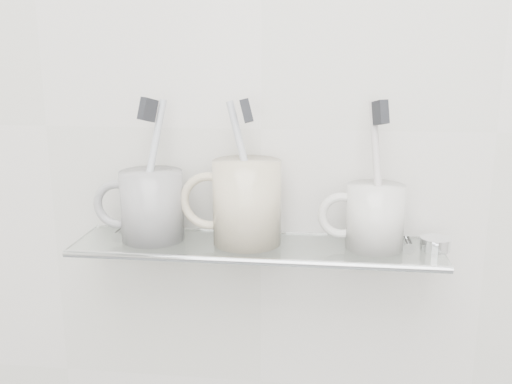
# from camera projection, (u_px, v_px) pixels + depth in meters

# --- Properties ---
(wall_back) EXTENTS (2.50, 0.00, 2.50)m
(wall_back) POSITION_uv_depth(u_px,v_px,m) (261.00, 129.00, 0.80)
(wall_back) COLOR beige
(wall_back) RESTS_ON ground
(shelf_glass) EXTENTS (0.50, 0.12, 0.01)m
(shelf_glass) POSITION_uv_depth(u_px,v_px,m) (256.00, 247.00, 0.78)
(shelf_glass) COLOR silver
(shelf_glass) RESTS_ON wall_back
(shelf_rail) EXTENTS (0.50, 0.01, 0.01)m
(shelf_rail) POSITION_uv_depth(u_px,v_px,m) (251.00, 261.00, 0.73)
(shelf_rail) COLOR silver
(shelf_rail) RESTS_ON shelf_glass
(bracket_left) EXTENTS (0.02, 0.03, 0.02)m
(bracket_left) POSITION_uv_depth(u_px,v_px,m) (121.00, 238.00, 0.85)
(bracket_left) COLOR silver
(bracket_left) RESTS_ON wall_back
(bracket_right) EXTENTS (0.02, 0.03, 0.02)m
(bracket_right) POSITION_uv_depth(u_px,v_px,m) (407.00, 249.00, 0.80)
(bracket_right) COLOR silver
(bracket_right) RESTS_ON wall_back
(mug_left) EXTENTS (0.10, 0.10, 0.10)m
(mug_left) POSITION_uv_depth(u_px,v_px,m) (152.00, 206.00, 0.79)
(mug_left) COLOR white
(mug_left) RESTS_ON shelf_glass
(mug_left_handle) EXTENTS (0.07, 0.01, 0.07)m
(mug_left_handle) POSITION_uv_depth(u_px,v_px,m) (118.00, 204.00, 0.80)
(mug_left_handle) COLOR white
(mug_left_handle) RESTS_ON mug_left
(toothbrush_left) EXTENTS (0.05, 0.05, 0.19)m
(toothbrush_left) POSITION_uv_depth(u_px,v_px,m) (150.00, 169.00, 0.78)
(toothbrush_left) COLOR silver
(toothbrush_left) RESTS_ON mug_left
(bristles_left) EXTENTS (0.03, 0.03, 0.04)m
(bristles_left) POSITION_uv_depth(u_px,v_px,m) (148.00, 110.00, 0.76)
(bristles_left) COLOR black
(bristles_left) RESTS_ON toothbrush_left
(mug_center) EXTENTS (0.10, 0.10, 0.11)m
(mug_center) POSITION_uv_depth(u_px,v_px,m) (247.00, 202.00, 0.77)
(mug_center) COLOR beige
(mug_center) RESTS_ON shelf_glass
(mug_center_handle) EXTENTS (0.08, 0.01, 0.08)m
(mug_center_handle) POSITION_uv_depth(u_px,v_px,m) (209.00, 201.00, 0.78)
(mug_center_handle) COLOR beige
(mug_center_handle) RESTS_ON mug_center
(toothbrush_center) EXTENTS (0.06, 0.03, 0.19)m
(toothbrush_center) POSITION_uv_depth(u_px,v_px,m) (247.00, 171.00, 0.76)
(toothbrush_center) COLOR #B1B5BE
(toothbrush_center) RESTS_ON mug_center
(bristles_center) EXTENTS (0.02, 0.03, 0.03)m
(bristles_center) POSITION_uv_depth(u_px,v_px,m) (247.00, 111.00, 0.74)
(bristles_center) COLOR black
(bristles_center) RESTS_ON toothbrush_center
(mug_right) EXTENTS (0.09, 0.09, 0.09)m
(mug_right) POSITION_uv_depth(u_px,v_px,m) (375.00, 217.00, 0.76)
(mug_right) COLOR silver
(mug_right) RESTS_ON shelf_glass
(mug_right_handle) EXTENTS (0.06, 0.01, 0.06)m
(mug_right_handle) POSITION_uv_depth(u_px,v_px,m) (342.00, 216.00, 0.76)
(mug_right_handle) COLOR silver
(mug_right_handle) RESTS_ON mug_right
(toothbrush_right) EXTENTS (0.03, 0.05, 0.19)m
(toothbrush_right) POSITION_uv_depth(u_px,v_px,m) (377.00, 174.00, 0.74)
(toothbrush_right) COLOR beige
(toothbrush_right) RESTS_ON mug_right
(bristles_right) EXTENTS (0.02, 0.03, 0.03)m
(bristles_right) POSITION_uv_depth(u_px,v_px,m) (381.00, 112.00, 0.72)
(bristles_right) COLOR black
(bristles_right) RESTS_ON toothbrush_right
(chrome_cap) EXTENTS (0.04, 0.04, 0.02)m
(chrome_cap) POSITION_uv_depth(u_px,v_px,m) (435.00, 244.00, 0.76)
(chrome_cap) COLOR silver
(chrome_cap) RESTS_ON shelf_glass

